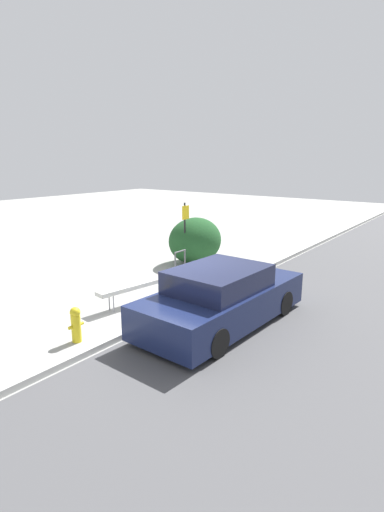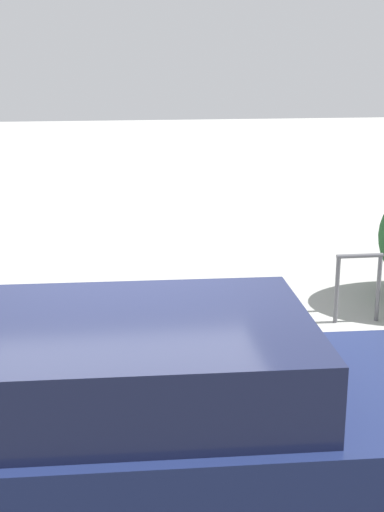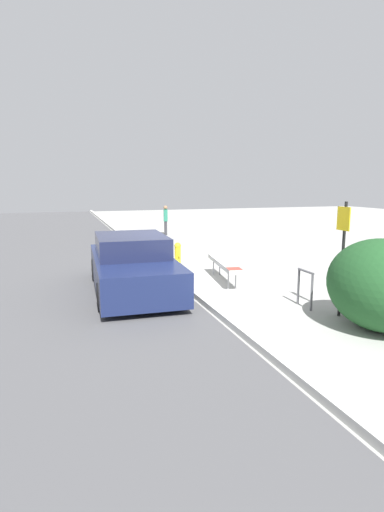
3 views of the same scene
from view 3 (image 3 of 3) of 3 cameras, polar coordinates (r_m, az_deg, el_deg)
ground_plane at (r=10.62m, az=-1.54°, el=-4.10°), size 60.00×60.00×0.00m
curb at (r=10.60m, az=-1.54°, el=-3.76°), size 60.00×0.20×0.13m
bench at (r=10.89m, az=4.59°, el=-1.07°), size 2.40×0.69×0.57m
bike_rack at (r=8.91m, az=15.86°, el=-3.98°), size 0.55×0.06×0.83m
sign_post at (r=8.39m, az=20.73°, el=1.02°), size 0.36×0.08×2.30m
fire_hydrant at (r=12.97m, az=-2.05°, el=0.38°), size 0.36×0.22×0.77m
shrub_hedge at (r=7.99m, az=25.48°, el=-3.74°), size 2.14×1.77×1.68m
pedestrian at (r=20.85m, az=-3.79°, el=5.25°), size 0.38×0.25×1.53m
parked_car_near at (r=10.02m, az=-8.51°, el=-1.35°), size 4.59×2.03×1.38m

